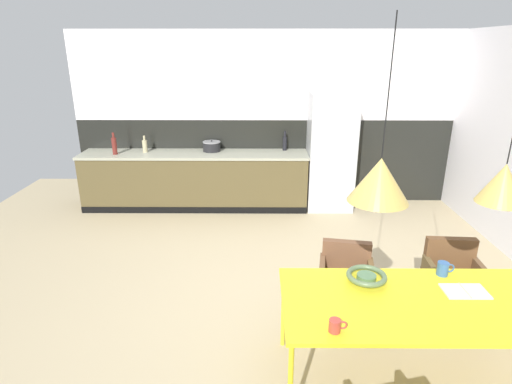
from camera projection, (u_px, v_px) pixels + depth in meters
ground_plane at (274, 322)px, 3.88m from camera, size 8.85×8.85×0.00m
back_wall_splashback_dark at (268, 160)px, 6.81m from camera, size 6.08×0.12×1.34m
back_wall_panel_upper at (268, 76)px, 6.36m from camera, size 6.08×0.12×1.34m
kitchen_counter at (196, 180)px, 6.56m from camera, size 3.52×0.63×0.88m
refrigerator_column at (331, 152)px, 6.39m from camera, size 0.70×0.60×1.80m
dining_table at (421, 305)px, 2.97m from camera, size 2.00×0.92×0.73m
armchair_by_stool at (453, 270)px, 3.80m from camera, size 0.52×0.50×0.77m
armchair_near_window at (346, 271)px, 3.85m from camera, size 0.55×0.54×0.71m
fruit_bowl at (366, 276)px, 3.18m from camera, size 0.31×0.31×0.07m
open_book at (465, 291)px, 3.06m from camera, size 0.32×0.20×0.02m
mug_tall_blue at (335, 326)px, 2.63m from camera, size 0.12×0.08×0.09m
mug_dark_espresso at (443, 269)px, 3.27m from camera, size 0.14×0.09×0.11m
cooking_pot at (212, 146)px, 6.50m from camera, size 0.28×0.28×0.18m
bottle_wine_green at (145, 146)px, 6.43m from camera, size 0.07×0.07×0.26m
bottle_spice_small at (114, 145)px, 6.29m from camera, size 0.07×0.07×0.33m
bottle_oil_tall at (285, 143)px, 6.54m from camera, size 0.07×0.07×0.31m
pendant_lamp_over_table_near at (380, 180)px, 2.63m from camera, size 0.39×0.39×1.14m
pendant_lamp_over_table_far at (503, 183)px, 2.65m from camera, size 0.30×0.30×1.15m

